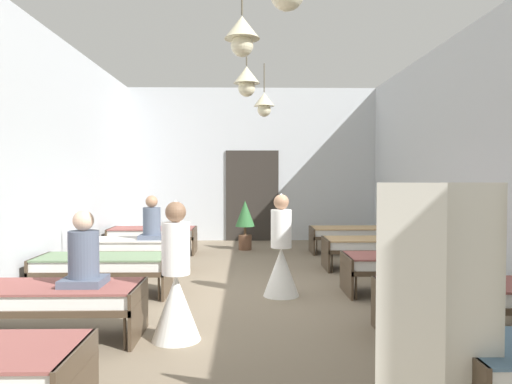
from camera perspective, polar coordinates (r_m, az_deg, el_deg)
The scene contains 16 objects.
ground_plane at distance 7.34m, azimuth 0.14°, elevation -12.20°, with size 7.18×12.47×0.10m, color #7A6B56.
room_shell at distance 8.51m, azimuth -0.07°, elevation 3.97°, with size 6.98×12.07×4.06m.
bed_left_row_1 at distance 5.76m, azimuth -22.76°, elevation -11.30°, with size 1.90×0.84×0.57m.
bed_right_row_1 at distance 5.88m, azimuth 23.44°, elevation -11.03°, with size 1.90×0.84×0.57m.
bed_left_row_2 at distance 7.52m, azimuth -17.38°, elevation -8.13°, with size 1.90×0.84×0.57m.
bed_right_row_2 at distance 7.62m, azimuth 17.43°, elevation -8.00°, with size 1.90×0.84×0.57m.
bed_left_row_3 at distance 9.34m, azimuth -14.10°, elevation -6.13°, with size 1.90×0.84×0.57m.
bed_right_row_3 at distance 9.42m, azimuth 13.72°, elevation -6.06°, with size 1.90×0.84×0.57m.
bed_left_row_4 at distance 11.18m, azimuth -11.91°, elevation -4.78°, with size 1.90×0.84×0.57m.
bed_right_row_4 at distance 11.25m, azimuth 11.23°, elevation -4.73°, with size 1.90×0.84×0.57m.
nurse_near_aisle at distance 5.34m, azimuth -9.29°, elevation -11.23°, with size 0.52×0.52×1.49m.
nurse_mid_aisle at distance 7.14m, azimuth 2.95°, elevation -7.85°, with size 0.52×0.52×1.49m.
patient_seated_primary at distance 9.18m, azimuth -12.04°, elevation -3.55°, with size 0.44×0.44×0.80m.
patient_seated_secondary at distance 5.57m, azimuth -19.42°, elevation -7.21°, with size 0.44×0.44×0.80m.
potted_plant at distance 11.44m, azimuth -1.28°, elevation -3.23°, with size 0.45×0.45×1.15m.
privacy_screen at distance 3.50m, azimuth 24.09°, elevation -13.05°, with size 1.25×0.16×1.70m.
Camera 1 is at (-0.16, -7.11, 1.75)m, focal length 34.36 mm.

